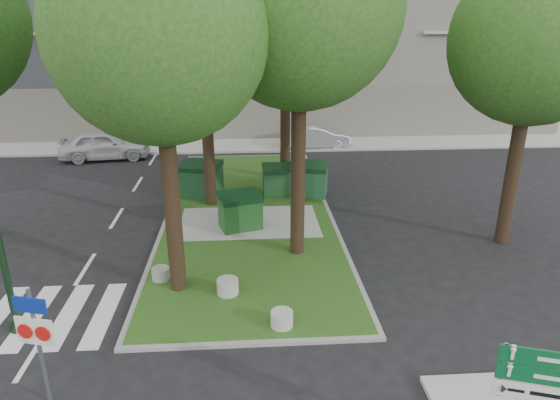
{
  "coord_description": "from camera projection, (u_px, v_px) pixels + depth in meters",
  "views": [
    {
      "loc": [
        0.48,
        -9.78,
        7.27
      ],
      "look_at": [
        1.44,
        4.21,
        2.0
      ],
      "focal_mm": 32.0,
      "sensor_mm": 36.0,
      "label": 1
    }
  ],
  "objects": [
    {
      "name": "median_kerb",
      "position": [
        249.0,
        213.0,
        19.15
      ],
      "size": [
        6.3,
        16.3,
        0.1
      ],
      "primitive_type": "cube",
      "color": "gray",
      "rests_on": "ground"
    },
    {
      "name": "tree_median_near_left",
      "position": [
        161.0,
        11.0,
        11.39
      ],
      "size": [
        5.2,
        5.2,
        10.53
      ],
      "color": "black",
      "rests_on": "ground"
    },
    {
      "name": "bollard_right",
      "position": [
        282.0,
        319.0,
        12.1
      ],
      "size": [
        0.55,
        0.55,
        0.39
      ],
      "primitive_type": "cylinder",
      "color": "#AAABA5",
      "rests_on": "median_island"
    },
    {
      "name": "bollard_mid",
      "position": [
        228.0,
        286.0,
        13.49
      ],
      "size": [
        0.58,
        0.58,
        0.42
      ],
      "primitive_type": "cylinder",
      "color": "#9E9E99",
      "rests_on": "median_island"
    },
    {
      "name": "tree_street_right",
      "position": [
        540.0,
        23.0,
        14.51
      ],
      "size": [
        5.0,
        5.0,
        10.06
      ],
      "color": "black",
      "rests_on": "ground"
    },
    {
      "name": "apartment_building",
      "position": [
        236.0,
        1.0,
        33.12
      ],
      "size": [
        41.0,
        12.0,
        16.0
      ],
      "primitive_type": "cube",
      "color": "tan",
      "rests_on": "ground"
    },
    {
      "name": "directional_sign",
      "position": [
        535.0,
        394.0,
        7.66
      ],
      "size": [
        1.2,
        0.42,
        2.49
      ],
      "rotation": [
        0.0,
        0.0,
        -0.31
      ],
      "color": "slate",
      "rests_on": "sidewalk_corner"
    },
    {
      "name": "zebra_crossing",
      "position": [
        86.0,
        314.0,
        12.82
      ],
      "size": [
        5.0,
        3.0,
        0.01
      ],
      "primitive_type": "cube",
      "color": "silver",
      "rests_on": "ground"
    },
    {
      "name": "ground",
      "position": [
        231.0,
        344.0,
        11.66
      ],
      "size": [
        120.0,
        120.0,
        0.0
      ],
      "primitive_type": "plane",
      "color": "black",
      "rests_on": "ground"
    },
    {
      "name": "car_white",
      "position": [
        105.0,
        145.0,
        26.18
      ],
      "size": [
        4.77,
        2.41,
        1.56
      ],
      "primitive_type": "imported",
      "rotation": [
        0.0,
        0.0,
        1.7
      ],
      "color": "silver",
      "rests_on": "ground"
    },
    {
      "name": "dumpster_a",
      "position": [
        202.0,
        180.0,
        20.52
      ],
      "size": [
        1.84,
        1.52,
        1.48
      ],
      "rotation": [
        0.0,
        0.0,
        -0.28
      ],
      "color": "#0E3517",
      "rests_on": "median_island"
    },
    {
      "name": "tree_median_mid",
      "position": [
        204.0,
        22.0,
        17.61
      ],
      "size": [
        4.8,
        4.8,
        9.99
      ],
      "color": "black",
      "rests_on": "ground"
    },
    {
      "name": "litter_bin",
      "position": [
        291.0,
        185.0,
        20.99
      ],
      "size": [
        0.4,
        0.4,
        0.71
      ],
      "primitive_type": "cylinder",
      "color": "yellow",
      "rests_on": "median_island"
    },
    {
      "name": "traffic_sign_pole",
      "position": [
        37.0,
        333.0,
        9.33
      ],
      "size": [
        0.76,
        0.25,
        2.59
      ],
      "rotation": [
        0.0,
        0.0,
        -0.27
      ],
      "color": "slate",
      "rests_on": "ground"
    },
    {
      "name": "dumpster_b",
      "position": [
        240.0,
        211.0,
        17.48
      ],
      "size": [
        1.65,
        1.37,
        1.33
      ],
      "rotation": [
        0.0,
        0.0,
        0.3
      ],
      "color": "#123E13",
      "rests_on": "median_island"
    },
    {
      "name": "dumpster_c",
      "position": [
        279.0,
        180.0,
        20.76
      ],
      "size": [
        1.42,
        1.02,
        1.28
      ],
      "rotation": [
        0.0,
        0.0,
        0.04
      ],
      "color": "#103717",
      "rests_on": "median_island"
    },
    {
      "name": "building_sidewalk",
      "position": [
        239.0,
        145.0,
        28.92
      ],
      "size": [
        42.0,
        3.0,
        0.12
      ],
      "primitive_type": "cube",
      "color": "#999993",
      "rests_on": "ground"
    },
    {
      "name": "dumpster_d",
      "position": [
        308.0,
        179.0,
        20.66
      ],
      "size": [
        1.76,
        1.43,
        1.43
      ],
      "rotation": [
        0.0,
        0.0,
        -0.25
      ],
      "color": "#144323",
      "rests_on": "median_island"
    },
    {
      "name": "bollard_left",
      "position": [
        161.0,
        274.0,
        14.22
      ],
      "size": [
        0.5,
        0.5,
        0.35
      ],
      "primitive_type": "cylinder",
      "color": "#969591",
      "rests_on": "median_island"
    },
    {
      "name": "car_silver",
      "position": [
        316.0,
        137.0,
        28.38
      ],
      "size": [
        3.98,
        1.68,
        1.28
      ],
      "primitive_type": "imported",
      "rotation": [
        0.0,
        0.0,
        1.66
      ],
      "color": "#A9ACB1",
      "rests_on": "ground"
    },
    {
      "name": "median_island",
      "position": [
        249.0,
        213.0,
        19.14
      ],
      "size": [
        6.0,
        16.0,
        0.12
      ],
      "primitive_type": "cube",
      "color": "#244313",
      "rests_on": "ground"
    }
  ]
}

